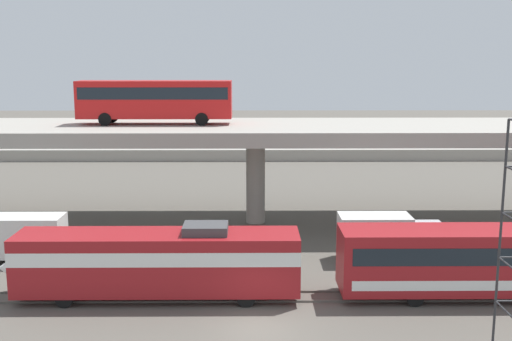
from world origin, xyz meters
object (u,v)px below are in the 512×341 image
(parked_car_1, at_px, (238,138))
(parked_car_4, at_px, (189,137))
(parked_car_5, at_px, (363,141))
(train_locomotive, at_px, (144,260))
(parked_car_2, at_px, (173,140))
(service_truck_east, at_px, (14,237))
(transit_bus_on_overpass, at_px, (155,98))
(parked_car_0, at_px, (398,138))
(service_truck_west, at_px, (388,236))
(parked_car_3, at_px, (488,139))

(parked_car_1, height_order, parked_car_4, same)
(parked_car_5, bearing_deg, train_locomotive, -113.13)
(parked_car_1, relative_size, parked_car_2, 1.02)
(parked_car_4, height_order, parked_car_5, same)
(service_truck_east, distance_m, parked_car_5, 52.01)
(transit_bus_on_overpass, relative_size, parked_car_2, 2.88)
(parked_car_0, bearing_deg, service_truck_east, -127.95)
(train_locomotive, distance_m, service_truck_east, 11.37)
(train_locomotive, height_order, service_truck_west, train_locomotive)
(parked_car_4, bearing_deg, parked_car_5, 170.13)
(parked_car_1, bearing_deg, service_truck_east, -106.49)
(parked_car_2, distance_m, parked_car_4, 3.03)
(transit_bus_on_overpass, distance_m, parked_car_5, 39.96)
(transit_bus_on_overpass, xyz_separation_m, parked_car_1, (5.75, 35.51, -7.69))
(parked_car_0, distance_m, parked_car_2, 30.78)
(train_locomotive, relative_size, parked_car_0, 3.72)
(parked_car_3, bearing_deg, parked_car_1, -2.50)
(service_truck_west, bearing_deg, transit_bus_on_overpass, 148.22)
(service_truck_east, relative_size, parked_car_0, 1.54)
(parked_car_0, distance_m, parked_car_4, 28.86)
(parked_car_1, bearing_deg, service_truck_west, -76.86)
(train_locomotive, height_order, parked_car_1, train_locomotive)
(service_truck_west, xyz_separation_m, parked_car_5, (6.03, 42.32, 0.62))
(service_truck_west, relative_size, service_truck_east, 1.00)
(transit_bus_on_overpass, bearing_deg, parked_car_3, -139.37)
(parked_car_2, bearing_deg, parked_car_1, 10.68)
(parked_car_0, xyz_separation_m, parked_car_5, (-5.37, -3.30, -0.00))
(train_locomotive, relative_size, parked_car_4, 3.83)
(parked_car_1, bearing_deg, parked_car_2, -169.32)
(transit_bus_on_overpass, relative_size, service_truck_west, 1.76)
(train_locomotive, bearing_deg, parked_car_1, -94.48)
(transit_bus_on_overpass, xyz_separation_m, service_truck_east, (-7.78, -10.16, -8.32))
(parked_car_1, height_order, parked_car_3, same)
(service_truck_east, relative_size, parked_car_3, 1.51)
(transit_bus_on_overpass, relative_size, parked_car_4, 2.80)
(train_locomotive, distance_m, parked_car_4, 52.77)
(parked_car_3, bearing_deg, train_locomotive, 53.04)
(parked_car_0, distance_m, parked_car_5, 6.30)
(transit_bus_on_overpass, xyz_separation_m, parked_car_5, (22.44, 32.16, -7.70))
(service_truck_west, height_order, parked_car_5, service_truck_west)
(transit_bus_on_overpass, bearing_deg, parked_car_1, -99.19)
(service_truck_east, bearing_deg, parked_car_1, -106.49)
(parked_car_4, bearing_deg, service_truck_west, 110.61)
(parked_car_0, relative_size, parked_car_3, 0.98)
(parked_car_3, bearing_deg, service_truck_east, 42.97)
(service_truck_west, xyz_separation_m, service_truck_east, (-24.18, 0.00, 0.00))
(parked_car_2, xyz_separation_m, parked_car_3, (42.61, 0.16, 0.00))
(transit_bus_on_overpass, bearing_deg, parked_car_4, -88.34)
(parked_car_2, bearing_deg, parked_car_4, 51.49)
(train_locomotive, relative_size, parked_car_3, 3.66)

